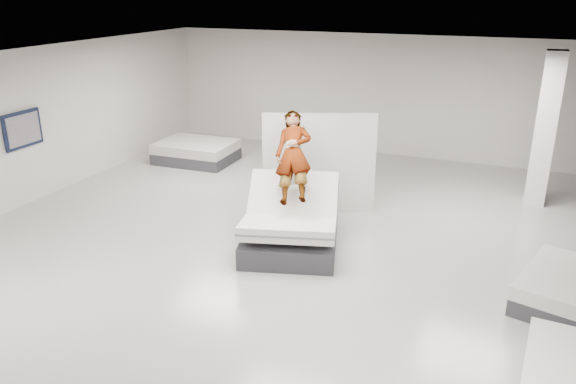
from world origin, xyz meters
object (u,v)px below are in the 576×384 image
object	(u,v)px
flat_bed_right_far	(572,291)
column	(545,130)
flat_bed_left_far	(196,152)
person	(293,170)
wall_poster	(23,129)
hero_bed	(291,226)
divider_panel	(319,164)
remote	(304,190)

from	to	relation	value
flat_bed_right_far	column	xyz separation A→B (m)	(-0.48, 4.20, 1.36)
column	flat_bed_left_far	bearing A→B (deg)	-179.20
person	wall_poster	bearing A→B (deg)	167.89
hero_bed	person	xyz separation A→B (m)	(-0.09, 0.31, 0.92)
person	flat_bed_left_far	size ratio (longest dim) A/B	0.92
flat_bed_left_far	flat_bed_right_far	bearing A→B (deg)	-25.10
hero_bed	person	size ratio (longest dim) A/B	1.37
flat_bed_right_far	flat_bed_left_far	xyz separation A→B (m)	(-8.72, 4.09, 0.03)
flat_bed_right_far	column	bearing A→B (deg)	96.57
divider_panel	hero_bed	bearing A→B (deg)	-107.55
hero_bed	divider_panel	xyz separation A→B (m)	(-0.11, 1.74, 0.62)
flat_bed_right_far	person	bearing A→B (deg)	172.67
divider_panel	wall_poster	distance (m)	6.12
person	wall_poster	distance (m)	5.85
person	remote	size ratio (longest dim) A/B	12.91
remote	divider_panel	size ratio (longest dim) A/B	0.06
hero_bed	remote	bearing A→B (deg)	8.90
divider_panel	person	bearing A→B (deg)	-110.33
column	flat_bed_right_far	bearing A→B (deg)	-83.43
hero_bed	flat_bed_left_far	xyz separation A→B (m)	(-4.23, 3.81, -0.13)
remote	flat_bed_left_far	bearing A→B (deg)	123.78
hero_bed	remote	distance (m)	0.73
wall_poster	column	bearing A→B (deg)	21.93
hero_bed	wall_poster	bearing A→B (deg)	-179.26
remote	flat_bed_right_far	size ratio (longest dim) A/B	0.07
person	flat_bed_right_far	world-z (taller)	person
remote	wall_poster	size ratio (longest dim) A/B	0.15
hero_bed	flat_bed_left_far	world-z (taller)	hero_bed
remote	person	bearing A→B (deg)	122.15
hero_bed	person	bearing A→B (deg)	105.91
divider_panel	wall_poster	xyz separation A→B (m)	(-5.82, -1.82, 0.57)
hero_bed	flat_bed_right_far	size ratio (longest dim) A/B	1.23
person	divider_panel	xyz separation A→B (m)	(-0.02, 1.43, -0.30)
divider_panel	flat_bed_right_far	bearing A→B (deg)	-44.73
person	column	distance (m)	5.47
divider_panel	flat_bed_right_far	world-z (taller)	divider_panel
hero_bed	remote	world-z (taller)	hero_bed
divider_panel	remote	bearing A→B (deg)	-100.25
person	flat_bed_right_far	size ratio (longest dim) A/B	0.90
remote	flat_bed_right_far	world-z (taller)	remote
divider_panel	column	world-z (taller)	column
hero_bed	person	world-z (taller)	person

